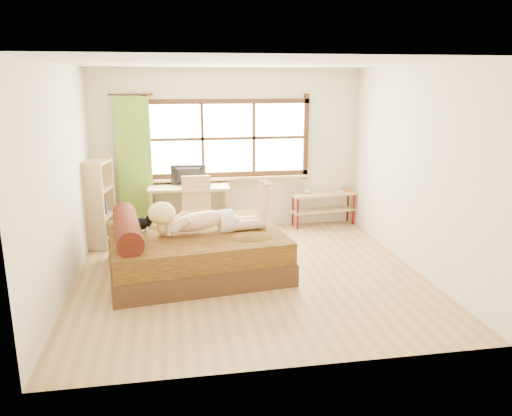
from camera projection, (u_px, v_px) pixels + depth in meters
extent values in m
plane|color=#9E754C|center=(249.00, 274.00, 6.62)|extent=(4.50, 4.50, 0.00)
plane|color=white|center=(248.00, 63.00, 5.95)|extent=(4.50, 4.50, 0.00)
plane|color=silver|center=(228.00, 150.00, 8.43)|extent=(4.50, 0.00, 4.50)
plane|color=silver|center=(291.00, 224.00, 4.14)|extent=(4.50, 0.00, 4.50)
plane|color=silver|center=(62.00, 180.00, 5.92)|extent=(0.00, 4.50, 4.50)
plane|color=silver|center=(415.00, 169.00, 6.65)|extent=(0.00, 4.50, 4.50)
cube|color=#FFEDBF|center=(228.00, 138.00, 8.38)|extent=(2.60, 0.01, 1.30)
cube|color=tan|center=(229.00, 178.00, 8.47)|extent=(2.80, 0.16, 0.04)
cube|color=#4F8524|center=(135.00, 166.00, 8.12)|extent=(0.55, 0.10, 2.20)
cube|color=#34190F|center=(197.00, 261.00, 6.70)|extent=(2.45, 2.07, 0.28)
cube|color=#331B0B|center=(196.00, 242.00, 6.63)|extent=(2.40, 2.02, 0.28)
cylinder|color=black|center=(127.00, 227.00, 6.31)|extent=(0.51, 1.55, 0.31)
cube|color=tan|center=(189.00, 187.00, 8.17)|extent=(1.34, 0.66, 0.04)
cube|color=tan|center=(152.00, 216.00, 7.97)|extent=(0.06, 0.06, 0.79)
cube|color=tan|center=(227.00, 213.00, 8.12)|extent=(0.06, 0.06, 0.79)
cube|color=tan|center=(154.00, 208.00, 8.43)|extent=(0.06, 0.06, 0.79)
cube|color=tan|center=(225.00, 206.00, 8.58)|extent=(0.06, 0.06, 0.79)
imported|color=black|center=(188.00, 175.00, 8.17)|extent=(0.57, 0.10, 0.33)
cube|color=tan|center=(197.00, 212.00, 7.84)|extent=(0.48, 0.48, 0.04)
cube|color=tan|center=(196.00, 192.00, 7.97)|extent=(0.46, 0.06, 0.53)
cube|color=tan|center=(185.00, 232.00, 7.69)|extent=(0.05, 0.05, 0.46)
cube|color=tan|center=(210.00, 231.00, 7.74)|extent=(0.05, 0.05, 0.46)
cube|color=tan|center=(185.00, 225.00, 8.07)|extent=(0.05, 0.05, 0.46)
cube|color=tan|center=(209.00, 224.00, 8.11)|extent=(0.05, 0.05, 0.46)
cube|color=tan|center=(324.00, 194.00, 8.73)|extent=(1.19, 0.44, 0.04)
cube|color=tan|center=(323.00, 210.00, 8.80)|extent=(1.19, 0.44, 0.03)
cylinder|color=maroon|center=(298.00, 213.00, 8.54)|extent=(0.03, 0.03, 0.58)
cylinder|color=maroon|center=(354.00, 209.00, 8.84)|extent=(0.03, 0.03, 0.58)
cylinder|color=maroon|center=(293.00, 210.00, 8.75)|extent=(0.03, 0.03, 0.58)
cylinder|color=maroon|center=(348.00, 205.00, 9.05)|extent=(0.03, 0.03, 0.58)
cube|color=#B96F2E|center=(347.00, 189.00, 8.84)|extent=(0.11, 0.11, 0.08)
imported|color=gray|center=(307.00, 191.00, 8.66)|extent=(0.13, 0.13, 0.09)
imported|color=gray|center=(335.00, 192.00, 8.75)|extent=(0.19, 0.24, 0.02)
cube|color=tan|center=(102.00, 242.00, 7.78)|extent=(0.42, 0.60, 0.03)
cube|color=tan|center=(100.00, 216.00, 7.67)|extent=(0.42, 0.60, 0.03)
cube|color=tan|center=(98.00, 189.00, 7.57)|extent=(0.42, 0.60, 0.03)
cube|color=tan|center=(96.00, 162.00, 7.46)|extent=(0.42, 0.60, 0.03)
cube|color=tan|center=(93.00, 207.00, 7.35)|extent=(0.33, 0.09, 1.34)
cube|color=tan|center=(104.00, 199.00, 7.89)|extent=(0.33, 0.09, 1.34)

